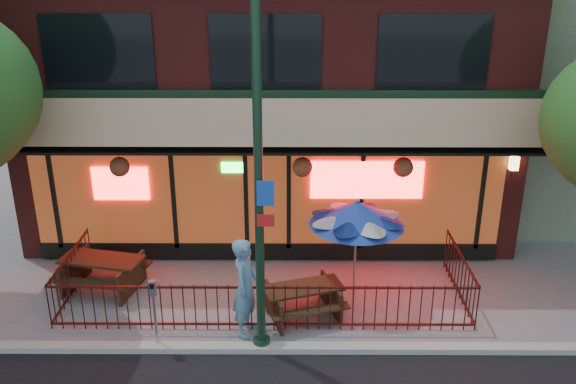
% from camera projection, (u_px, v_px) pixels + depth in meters
% --- Properties ---
extents(ground, '(80.00, 80.00, 0.00)m').
position_uv_depth(ground, '(263.00, 335.00, 11.92)').
color(ground, gray).
rests_on(ground, ground).
extents(curb, '(80.00, 0.25, 0.12)m').
position_uv_depth(curb, '(261.00, 348.00, 11.43)').
color(curb, '#999993').
rests_on(curb, ground).
extents(restaurant_building, '(12.96, 9.49, 8.05)m').
position_uv_depth(restaurant_building, '(272.00, 63.00, 17.04)').
color(restaurant_building, maroon).
rests_on(restaurant_building, ground).
extents(patio_fence, '(8.44, 2.62, 1.00)m').
position_uv_depth(patio_fence, '(263.00, 294.00, 12.15)').
color(patio_fence, '#3D100D').
rests_on(patio_fence, ground).
extents(street_light, '(0.43, 0.32, 7.00)m').
position_uv_depth(street_light, '(259.00, 193.00, 10.39)').
color(street_light, '#173423').
rests_on(street_light, ground).
extents(picnic_table_left, '(2.02, 1.70, 0.76)m').
position_uv_depth(picnic_table_left, '(102.00, 269.00, 13.40)').
color(picnic_table_left, '#342313').
rests_on(picnic_table_left, ground).
extents(picnic_table_right, '(1.90, 1.66, 0.68)m').
position_uv_depth(picnic_table_right, '(303.00, 297.00, 12.40)').
color(picnic_table_right, '#342112').
rests_on(picnic_table_right, ground).
extents(patio_umbrella, '(2.00, 2.00, 2.28)m').
position_uv_depth(patio_umbrella, '(357.00, 213.00, 12.62)').
color(patio_umbrella, gray).
rests_on(patio_umbrella, ground).
extents(pedestrian, '(0.65, 0.83, 2.02)m').
position_uv_depth(pedestrian, '(246.00, 287.00, 11.64)').
color(pedestrian, '#5587AB').
rests_on(pedestrian, ground).
extents(parking_meter_near, '(0.14, 0.13, 1.43)m').
position_uv_depth(parking_meter_near, '(154.00, 303.00, 11.20)').
color(parking_meter_near, '#96989F').
rests_on(parking_meter_near, ground).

